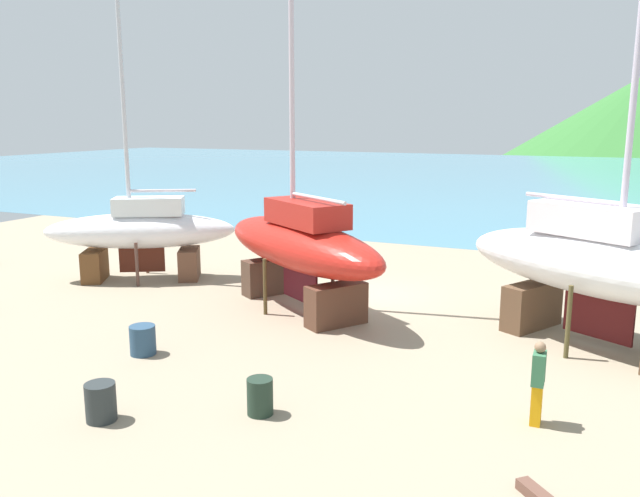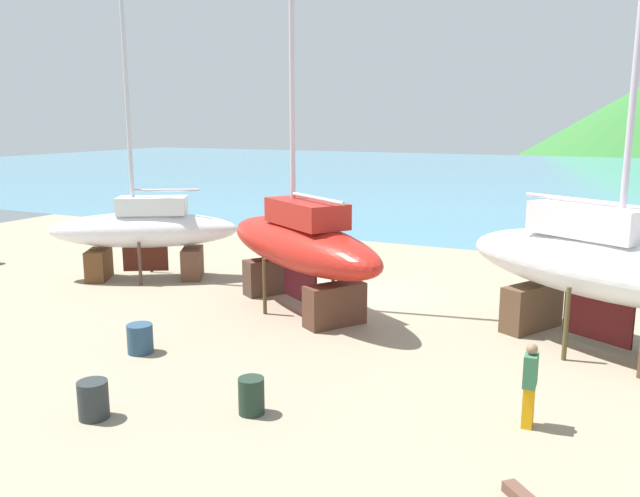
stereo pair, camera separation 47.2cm
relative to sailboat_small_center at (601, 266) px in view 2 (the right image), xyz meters
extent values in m
plane|color=gray|center=(-7.30, -0.92, -2.23)|extent=(50.47, 50.47, 0.00)
cube|color=teal|center=(-7.30, 54.05, -2.23)|extent=(170.94, 84.69, 0.01)
cube|color=brown|center=(-1.74, 0.96, -1.57)|extent=(1.59, 2.10, 1.32)
cylinder|color=brown|center=(0.70, 1.19, -1.28)|extent=(0.12, 0.12, 1.90)
cylinder|color=brown|center=(-0.64, -1.22, -1.28)|extent=(0.12, 0.12, 1.90)
ellipsoid|color=white|center=(0.03, -0.02, 0.00)|extent=(8.29, 6.12, 1.65)
cube|color=#4E1314|center=(0.03, -0.02, -1.41)|extent=(1.74, 1.01, 1.15)
cube|color=white|center=(-0.32, 0.18, 1.15)|extent=(3.28, 2.73, 0.82)
cylinder|color=silver|center=(-0.85, 0.47, 1.64)|extent=(2.53, 1.47, 0.12)
cube|color=#4B3528|center=(-10.45, 1.11, -1.61)|extent=(1.59, 1.91, 1.23)
cube|color=#543324|center=(-6.99, -1.16, -1.61)|extent=(1.59, 1.91, 1.23)
cylinder|color=brown|center=(-9.41, -1.08, -1.35)|extent=(0.12, 0.12, 1.76)
cylinder|color=#46352A|center=(-8.03, 1.02, -1.35)|extent=(0.12, 0.12, 1.76)
ellipsoid|color=red|center=(-8.72, -0.03, -0.16)|extent=(8.18, 6.46, 1.52)
cube|color=#4D131B|center=(-8.72, -0.03, -1.45)|extent=(1.71, 1.16, 1.06)
cube|color=#AD221A|center=(-8.38, -0.25, 0.90)|extent=(3.25, 2.78, 0.76)
cylinder|color=#C6B5C2|center=(-9.07, 0.20, 5.64)|extent=(0.17, 0.17, 10.24)
cylinder|color=silver|center=(-7.86, -0.59, 1.42)|extent=(2.49, 1.69, 0.12)
cube|color=brown|center=(-17.34, 0.07, -1.66)|extent=(1.35, 1.65, 1.15)
cube|color=brown|center=(-14.29, 1.80, -1.66)|extent=(1.35, 1.65, 1.15)
cylinder|color=brown|center=(-15.30, 0.04, -1.43)|extent=(0.12, 0.12, 1.61)
cylinder|color=brown|center=(-16.32, 1.84, -1.43)|extent=(0.12, 0.12, 1.61)
ellipsoid|color=white|center=(-15.81, 0.94, -0.36)|extent=(7.02, 5.08, 1.31)
cube|color=#521F13|center=(-15.81, 0.94, -1.48)|extent=(1.50, 0.90, 0.92)
cube|color=white|center=(-15.51, 1.11, 0.56)|extent=(2.75, 2.22, 0.66)
cylinder|color=silver|center=(-16.12, 0.76, 4.46)|extent=(0.16, 0.16, 8.45)
cylinder|color=beige|center=(-15.05, 1.37, 1.13)|extent=(2.19, 1.30, 0.11)
cube|color=orange|center=(-0.96, -5.32, -1.81)|extent=(0.21, 0.34, 0.84)
cube|color=#346C48|center=(-0.96, -5.32, -1.06)|extent=(0.25, 0.44, 0.65)
sphere|color=#8C6A4D|center=(-0.96, -5.32, -0.63)|extent=(0.22, 0.22, 0.22)
cylinder|color=#1F3226|center=(-6.16, -7.17, -1.85)|extent=(0.58, 0.58, 0.77)
cylinder|color=navy|center=(-10.61, -5.40, -1.85)|extent=(0.73, 0.73, 0.76)
cylinder|color=#272E2F|center=(-8.93, -8.73, -1.84)|extent=(0.86, 0.86, 0.78)
camera|label=1|loc=(-0.03, -17.84, 3.70)|focal=36.01mm
camera|label=2|loc=(0.40, -17.64, 3.70)|focal=36.01mm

